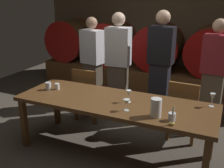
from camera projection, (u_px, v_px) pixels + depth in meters
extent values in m
plane|color=#4C443A|center=(106.00, 146.00, 3.63)|extent=(7.41, 7.41, 0.00)
cube|color=brown|center=(165.00, 22.00, 5.78)|extent=(5.70, 0.24, 2.81)
cube|color=brown|center=(156.00, 79.00, 5.69)|extent=(5.13, 0.90, 0.48)
cylinder|color=brown|center=(71.00, 40.00, 6.28)|extent=(0.92, 0.77, 0.92)
cylinder|color=#9E1411|center=(62.00, 42.00, 5.94)|extent=(0.94, 0.03, 0.94)
cylinder|color=#9E1411|center=(80.00, 37.00, 6.63)|extent=(0.94, 0.03, 0.94)
cylinder|color=#2D2D33|center=(71.00, 40.00, 6.28)|extent=(0.93, 0.04, 0.93)
cylinder|color=brown|center=(112.00, 43.00, 5.87)|extent=(0.92, 0.77, 0.92)
cylinder|color=#B21C16|center=(104.00, 46.00, 5.52)|extent=(0.94, 0.03, 0.94)
cylinder|color=#B21C16|center=(119.00, 40.00, 6.21)|extent=(0.94, 0.03, 0.94)
cylinder|color=#2D2D33|center=(112.00, 43.00, 5.87)|extent=(0.93, 0.04, 0.93)
cylinder|color=#513319|center=(159.00, 47.00, 5.45)|extent=(0.92, 0.77, 0.92)
cylinder|color=maroon|center=(153.00, 50.00, 5.11)|extent=(0.94, 0.03, 0.94)
cylinder|color=maroon|center=(163.00, 44.00, 5.79)|extent=(0.94, 0.03, 0.94)
cylinder|color=#2D2D33|center=(159.00, 47.00, 5.45)|extent=(0.93, 0.04, 0.93)
cylinder|color=brown|center=(211.00, 51.00, 5.05)|extent=(0.92, 0.77, 0.92)
cylinder|color=maroon|center=(209.00, 55.00, 4.70)|extent=(0.94, 0.03, 0.94)
cylinder|color=maroon|center=(213.00, 47.00, 5.39)|extent=(0.94, 0.03, 0.94)
cylinder|color=#2D2D33|center=(211.00, 51.00, 5.05)|extent=(0.93, 0.04, 0.93)
cube|color=brown|center=(114.00, 103.00, 3.28)|extent=(2.47, 0.85, 0.05)
cube|color=brown|center=(24.00, 123.00, 3.54)|extent=(0.07, 0.07, 0.67)
cube|color=brown|center=(205.00, 168.00, 2.63)|extent=(0.07, 0.07, 0.67)
cube|color=brown|center=(57.00, 104.00, 4.17)|extent=(0.07, 0.07, 0.67)
cube|color=brown|center=(212.00, 134.00, 3.26)|extent=(0.07, 0.07, 0.67)
cube|color=brown|center=(90.00, 93.00, 4.32)|extent=(0.41, 0.41, 0.04)
cube|color=brown|center=(84.00, 83.00, 4.09)|extent=(0.40, 0.05, 0.42)
cube|color=brown|center=(104.00, 104.00, 4.48)|extent=(0.05, 0.05, 0.42)
cube|color=brown|center=(86.00, 101.00, 4.60)|extent=(0.05, 0.05, 0.42)
cube|color=brown|center=(95.00, 112.00, 4.18)|extent=(0.05, 0.05, 0.42)
cube|color=brown|center=(76.00, 108.00, 4.31)|extent=(0.05, 0.05, 0.42)
cube|color=brown|center=(184.00, 109.00, 3.72)|extent=(0.42, 0.42, 0.04)
cube|color=brown|center=(183.00, 98.00, 3.49)|extent=(0.40, 0.06, 0.42)
cube|color=brown|center=(197.00, 122.00, 3.86)|extent=(0.05, 0.05, 0.42)
cube|color=brown|center=(174.00, 117.00, 4.01)|extent=(0.05, 0.05, 0.42)
cube|color=brown|center=(193.00, 132.00, 3.58)|extent=(0.05, 0.05, 0.42)
cube|color=brown|center=(168.00, 126.00, 3.72)|extent=(0.05, 0.05, 0.42)
cube|color=brown|center=(93.00, 84.00, 4.85)|extent=(0.33, 0.26, 0.81)
cube|color=silver|center=(92.00, 47.00, 4.62)|extent=(0.42, 0.31, 0.58)
sphere|color=tan|center=(92.00, 23.00, 4.49)|extent=(0.20, 0.20, 0.20)
cube|color=brown|center=(118.00, 90.00, 4.45)|extent=(0.31, 0.22, 0.88)
cube|color=silver|center=(118.00, 47.00, 4.21)|extent=(0.40, 0.27, 0.61)
sphere|color=beige|center=(119.00, 19.00, 4.07)|extent=(0.21, 0.21, 0.21)
cube|color=black|center=(159.00, 92.00, 4.29)|extent=(0.31, 0.21, 0.95)
cube|color=black|center=(162.00, 45.00, 4.04)|extent=(0.39, 0.26, 0.57)
sphere|color=#D8A884|center=(163.00, 17.00, 3.91)|extent=(0.22, 0.22, 0.22)
cube|color=brown|center=(210.00, 100.00, 4.05)|extent=(0.32, 0.22, 0.87)
cube|color=maroon|center=(216.00, 54.00, 3.82)|extent=(0.40, 0.27, 0.56)
sphere|color=#D8A884|center=(220.00, 26.00, 3.69)|extent=(0.20, 0.20, 0.20)
cylinder|color=olive|center=(172.00, 124.00, 2.66)|extent=(0.05, 0.05, 0.02)
cylinder|color=#EDE5CC|center=(173.00, 115.00, 2.63)|extent=(0.02, 0.02, 0.18)
cone|color=yellow|center=(174.00, 105.00, 2.59)|extent=(0.01, 0.01, 0.02)
cylinder|color=white|center=(156.00, 108.00, 2.82)|extent=(0.12, 0.12, 0.21)
cylinder|color=white|center=(128.00, 102.00, 3.24)|extent=(0.06, 0.06, 0.00)
cylinder|color=white|center=(129.00, 99.00, 3.22)|extent=(0.01, 0.01, 0.07)
cone|color=white|center=(129.00, 93.00, 3.20)|extent=(0.06, 0.06, 0.08)
cylinder|color=silver|center=(126.00, 110.00, 3.00)|extent=(0.06, 0.06, 0.00)
cylinder|color=silver|center=(126.00, 108.00, 2.99)|extent=(0.01, 0.01, 0.06)
cone|color=silver|center=(127.00, 102.00, 2.97)|extent=(0.07, 0.07, 0.07)
cylinder|color=white|center=(211.00, 106.00, 3.11)|extent=(0.06, 0.06, 0.00)
cylinder|color=white|center=(212.00, 103.00, 3.09)|extent=(0.01, 0.01, 0.08)
cone|color=white|center=(213.00, 97.00, 3.07)|extent=(0.06, 0.06, 0.08)
cylinder|color=silver|center=(48.00, 86.00, 3.63)|extent=(0.08, 0.08, 0.11)
cylinder|color=white|center=(57.00, 86.00, 3.65)|extent=(0.07, 0.07, 0.08)
cylinder|color=silver|center=(172.00, 117.00, 2.75)|extent=(0.08, 0.08, 0.09)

